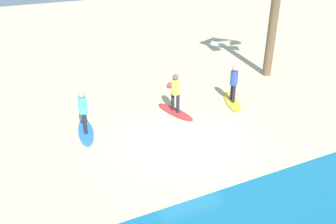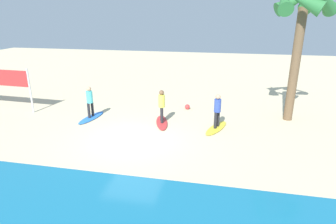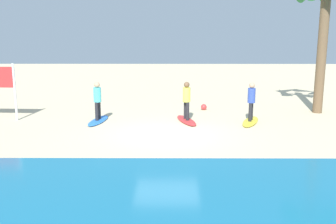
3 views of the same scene
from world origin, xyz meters
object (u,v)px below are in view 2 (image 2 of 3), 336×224
object	(u,v)px
surfboard_yellow	(216,128)
beach_ball	(187,107)
surfboard_blue	(91,117)
surfboard_red	(162,122)
palm_tree	(302,15)
surfer_yellow	(217,108)
surfer_red	(162,104)
surfer_blue	(90,100)

from	to	relation	value
surfboard_yellow	beach_ball	world-z (taller)	beach_ball
surfboard_blue	surfboard_red	bearing A→B (deg)	99.81
surfboard_blue	palm_tree	world-z (taller)	palm_tree
surfer_yellow	surfer_red	world-z (taller)	same
surfboard_yellow	surfboard_red	size ratio (longest dim) A/B	1.00
surfboard_yellow	beach_ball	xyz separation A→B (m)	(1.79, -2.67, 0.10)
surfboard_red	surfboard_blue	distance (m)	3.83
surfboard_red	surfboard_blue	world-z (taller)	same
surfboard_yellow	surfer_blue	xyz separation A→B (m)	(6.57, -0.14, 0.99)
surfboard_blue	beach_ball	distance (m)	5.42
surfer_red	surfer_yellow	bearing A→B (deg)	175.97
surfer_red	beach_ball	size ratio (longest dim) A/B	5.65
surfboard_yellow	surfer_yellow	size ratio (longest dim) A/B	1.28
surfer_blue	surfboard_blue	bearing A→B (deg)	0.00
surfer_red	surfboard_blue	size ratio (longest dim) A/B	0.78
surfer_blue	beach_ball	distance (m)	5.49
surfer_blue	beach_ball	bearing A→B (deg)	-152.08
surfer_yellow	surfer_red	xyz separation A→B (m)	(2.74, -0.19, 0.00)
surfboard_blue	palm_tree	size ratio (longest dim) A/B	0.32
surfer_yellow	surfer_blue	world-z (taller)	same
surfer_red	surfer_blue	world-z (taller)	same
surfer_yellow	palm_tree	xyz separation A→B (m)	(-3.61, -2.08, 4.19)
palm_tree	beach_ball	xyz separation A→B (m)	(5.40, -0.60, -5.08)
surfer_yellow	surfer_red	bearing A→B (deg)	-4.03
surfboard_blue	beach_ball	size ratio (longest dim) A/B	7.23
palm_tree	beach_ball	size ratio (longest dim) A/B	22.47
surfer_red	surfboard_yellow	bearing A→B (deg)	175.97
surfboard_red	surfer_blue	xyz separation A→B (m)	(3.83, 0.05, 0.99)
surfboard_red	palm_tree	distance (m)	8.41
surfboard_red	beach_ball	world-z (taller)	beach_ball
surfboard_blue	beach_ball	bearing A→B (deg)	126.91
surfer_yellow	surfer_blue	size ratio (longest dim) A/B	1.00
surfer_yellow	surfboard_red	world-z (taller)	surfer_yellow
surfer_yellow	surfboard_blue	xyz separation A→B (m)	(6.57, -0.14, -0.99)
surfboard_red	surfer_blue	distance (m)	3.95
surfboard_blue	palm_tree	xyz separation A→B (m)	(-10.18, -1.94, 5.18)
surfboard_yellow	surfer_yellow	bearing A→B (deg)	20.42
surfboard_yellow	palm_tree	distance (m)	6.65
surfboard_blue	surfer_blue	bearing A→B (deg)	0.00
surfboard_yellow	surfboard_blue	size ratio (longest dim) A/B	1.00
surfer_red	palm_tree	world-z (taller)	palm_tree
surfboard_yellow	surfer_blue	distance (m)	6.65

